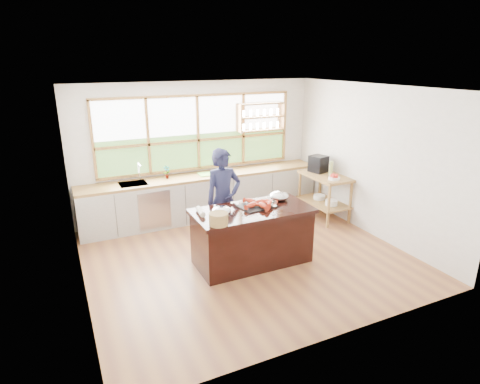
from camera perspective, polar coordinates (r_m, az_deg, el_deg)
ground_plane at (r=6.70m, az=0.92°, el=-9.14°), size 5.00×5.00×0.00m
room_shell at (r=6.56m, az=-0.79°, el=6.55°), size 5.02×4.52×2.71m
back_counter at (r=8.17m, az=-5.17°, el=-0.57°), size 4.90×0.63×0.90m
right_shelf_unit at (r=8.25m, az=11.96°, el=0.40°), size 0.62×1.10×0.90m
island at (r=6.34m, az=1.74°, el=-6.25°), size 1.85×0.90×0.90m
cook at (r=6.68m, az=-2.37°, el=-1.12°), size 0.66×0.45×1.74m
potted_plant at (r=7.85m, az=-10.37°, el=2.81°), size 0.15×0.11×0.26m
cutting_board at (r=8.07m, az=-4.49°, el=2.59°), size 0.41×0.31×0.01m
espresso_machine at (r=8.33m, az=11.07°, el=3.95°), size 0.37×0.38×0.34m
wine_bottle at (r=8.09m, az=12.81°, el=3.26°), size 0.09×0.09×0.29m
fruit_bowl at (r=7.88m, az=13.25°, el=2.04°), size 0.22×0.22×0.11m
slate_board at (r=6.29m, az=2.45°, el=-2.00°), size 0.60×0.48×0.02m
lobster_pile at (r=6.25m, az=2.76°, el=-1.64°), size 0.52×0.48×0.08m
mixing_bowl_left at (r=5.94m, az=-2.65°, el=-2.70°), size 0.29×0.29×0.14m
mixing_bowl_right at (r=6.58m, az=5.58°, el=-0.58°), size 0.32×0.32×0.15m
wine_glass at (r=5.94m, az=4.86°, el=-1.71°), size 0.08×0.08×0.22m
wicker_basket at (r=5.58m, az=-3.08°, el=-3.86°), size 0.27×0.27×0.17m
parchment_roll at (r=6.00m, az=-5.64°, el=-2.77°), size 0.11×0.31×0.08m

